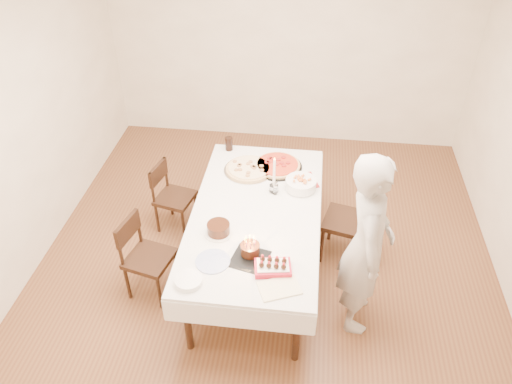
# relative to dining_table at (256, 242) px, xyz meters

# --- Properties ---
(floor) EXTENTS (5.00, 5.00, 0.00)m
(floor) POSITION_rel_dining_table_xyz_m (0.09, 0.08, -0.38)
(floor) COLOR #59311E
(floor) RESTS_ON ground
(wall_back) EXTENTS (4.50, 0.04, 2.70)m
(wall_back) POSITION_rel_dining_table_xyz_m (0.09, 2.58, 0.98)
(wall_back) COLOR #EEE3C8
(wall_back) RESTS_ON floor
(wall_left) EXTENTS (0.04, 5.00, 2.70)m
(wall_left) POSITION_rel_dining_table_xyz_m (-2.16, 0.08, 0.98)
(wall_left) COLOR #EEE3C8
(wall_left) RESTS_ON floor
(dining_table) EXTENTS (1.84, 2.41, 0.75)m
(dining_table) POSITION_rel_dining_table_xyz_m (0.00, 0.00, 0.00)
(dining_table) COLOR white
(dining_table) RESTS_ON floor
(chair_right_savory) EXTENTS (0.55, 0.55, 0.88)m
(chair_right_savory) POSITION_rel_dining_table_xyz_m (0.84, 0.34, 0.07)
(chair_right_savory) COLOR black
(chair_right_savory) RESTS_ON floor
(chair_left_savory) EXTENTS (0.47, 0.47, 0.77)m
(chair_left_savory) POSITION_rel_dining_table_xyz_m (-0.92, 0.56, 0.01)
(chair_left_savory) COLOR black
(chair_left_savory) RESTS_ON floor
(chair_left_dessert) EXTENTS (0.51, 0.51, 0.82)m
(chair_left_dessert) POSITION_rel_dining_table_xyz_m (-0.92, -0.36, 0.03)
(chair_left_dessert) COLOR black
(chair_left_dessert) RESTS_ON floor
(person) EXTENTS (0.42, 0.63, 1.70)m
(person) POSITION_rel_dining_table_xyz_m (0.94, -0.42, 0.47)
(person) COLOR #AEAAA4
(person) RESTS_ON floor
(pizza_white) EXTENTS (0.63, 0.63, 0.04)m
(pizza_white) POSITION_rel_dining_table_xyz_m (-0.15, 0.62, 0.40)
(pizza_white) COLOR beige
(pizza_white) RESTS_ON dining_table
(pizza_pepperoni) EXTENTS (0.63, 0.63, 0.04)m
(pizza_pepperoni) POSITION_rel_dining_table_xyz_m (0.13, 0.72, 0.40)
(pizza_pepperoni) COLOR red
(pizza_pepperoni) RESTS_ON dining_table
(red_placemat) EXTENTS (0.34, 0.34, 0.01)m
(red_placemat) POSITION_rel_dining_table_xyz_m (0.39, 0.51, 0.38)
(red_placemat) COLOR #B21E1E
(red_placemat) RESTS_ON dining_table
(pasta_bowl) EXTENTS (0.36, 0.36, 0.09)m
(pasta_bowl) POSITION_rel_dining_table_xyz_m (0.38, 0.39, 0.43)
(pasta_bowl) COLOR white
(pasta_bowl) RESTS_ON dining_table
(taper_candle) EXTENTS (0.10, 0.10, 0.39)m
(taper_candle) POSITION_rel_dining_table_xyz_m (0.13, 0.32, 0.57)
(taper_candle) COLOR white
(taper_candle) RESTS_ON dining_table
(shaker_pair) EXTENTS (0.11, 0.11, 0.10)m
(shaker_pair) POSITION_rel_dining_table_xyz_m (0.15, 0.28, 0.43)
(shaker_pair) COLOR white
(shaker_pair) RESTS_ON dining_table
(cola_glass) EXTENTS (0.10, 0.10, 0.15)m
(cola_glass) POSITION_rel_dining_table_xyz_m (-0.41, 0.98, 0.45)
(cola_glass) COLOR black
(cola_glass) RESTS_ON dining_table
(layer_cake) EXTENTS (0.25, 0.25, 0.10)m
(layer_cake) POSITION_rel_dining_table_xyz_m (-0.28, -0.32, 0.43)
(layer_cake) COLOR black
(layer_cake) RESTS_ON dining_table
(cake_board) EXTENTS (0.34, 0.34, 0.01)m
(cake_board) POSITION_rel_dining_table_xyz_m (0.02, -0.59, 0.38)
(cake_board) COLOR black
(cake_board) RESTS_ON dining_table
(birthday_cake) EXTENTS (0.18, 0.18, 0.15)m
(birthday_cake) POSITION_rel_dining_table_xyz_m (0.02, -0.53, 0.46)
(birthday_cake) COLOR #3A1A0F
(birthday_cake) RESTS_ON dining_table
(strawberry_box) EXTENTS (0.31, 0.23, 0.07)m
(strawberry_box) POSITION_rel_dining_table_xyz_m (0.22, -0.69, 0.41)
(strawberry_box) COLOR #B01428
(strawberry_box) RESTS_ON dining_table
(box_lid) EXTENTS (0.36, 0.31, 0.03)m
(box_lid) POSITION_rel_dining_table_xyz_m (0.28, -0.87, 0.38)
(box_lid) COLOR beige
(box_lid) RESTS_ON dining_table
(plate_stack) EXTENTS (0.28, 0.28, 0.05)m
(plate_stack) POSITION_rel_dining_table_xyz_m (-0.40, -0.89, 0.40)
(plate_stack) COLOR white
(plate_stack) RESTS_ON dining_table
(china_plate) EXTENTS (0.35, 0.35, 0.01)m
(china_plate) POSITION_rel_dining_table_xyz_m (-0.26, -0.66, 0.38)
(china_plate) COLOR white
(china_plate) RESTS_ON dining_table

